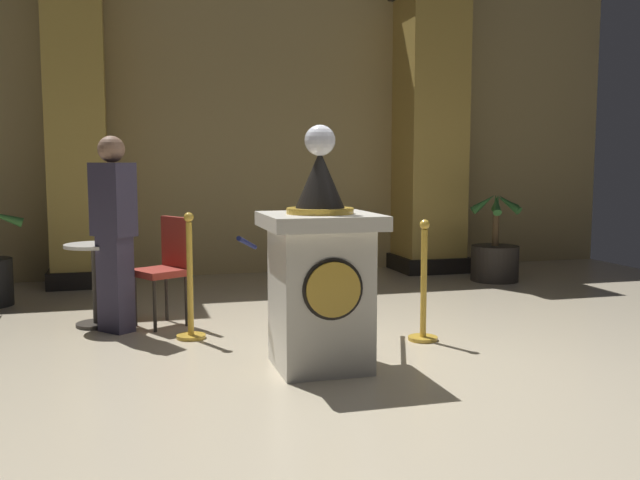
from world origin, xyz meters
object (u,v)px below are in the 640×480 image
(bystander_guest, at_px, (114,229))
(cafe_table, at_px, (95,274))
(stanchion_far, at_px, (190,295))
(cafe_chair_red, at_px, (167,261))
(pedestal_clock, at_px, (320,274))
(potted_palm_right, at_px, (495,256))
(stanchion_near, at_px, (423,299))

(bystander_guest, height_order, cafe_table, bystander_guest)
(stanchion_far, bearing_deg, cafe_chair_red, 104.97)
(cafe_table, bearing_deg, stanchion_far, -41.18)
(pedestal_clock, height_order, cafe_table, pedestal_clock)
(potted_palm_right, relative_size, cafe_chair_red, 1.16)
(potted_palm_right, height_order, cafe_chair_red, potted_palm_right)
(potted_palm_right, bearing_deg, cafe_chair_red, -161.44)
(cafe_table, relative_size, cafe_chair_red, 0.76)
(stanchion_far, height_order, bystander_guest, bystander_guest)
(stanchion_far, distance_m, cafe_table, 1.02)
(stanchion_far, distance_m, potted_palm_right, 4.29)
(cafe_table, bearing_deg, stanchion_near, -25.55)
(stanchion_near, bearing_deg, stanchion_far, 162.74)
(bystander_guest, relative_size, cafe_chair_red, 1.73)
(stanchion_near, xyz_separation_m, cafe_chair_red, (-1.96, 1.12, 0.23))
(stanchion_far, bearing_deg, bystander_guest, 145.14)
(potted_palm_right, bearing_deg, pedestal_clock, -135.63)
(stanchion_near, height_order, stanchion_far, stanchion_far)
(pedestal_clock, xyz_separation_m, stanchion_near, (1.01, 0.51, -0.32))
(bystander_guest, height_order, cafe_chair_red, bystander_guest)
(cafe_table, xyz_separation_m, cafe_chair_red, (0.62, -0.11, 0.11))
(stanchion_near, distance_m, stanchion_far, 1.90)
(stanchion_near, height_order, bystander_guest, bystander_guest)
(stanchion_near, height_order, cafe_chair_red, stanchion_near)
(bystander_guest, bearing_deg, cafe_chair_red, 18.00)
(stanchion_far, height_order, cafe_chair_red, stanchion_far)
(bystander_guest, bearing_deg, potted_palm_right, 18.50)
(pedestal_clock, relative_size, cafe_chair_red, 1.76)
(pedestal_clock, height_order, stanchion_near, pedestal_clock)
(pedestal_clock, bearing_deg, cafe_chair_red, 120.33)
(stanchion_far, height_order, cafe_table, stanchion_far)
(stanchion_far, distance_m, cafe_chair_red, 0.61)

